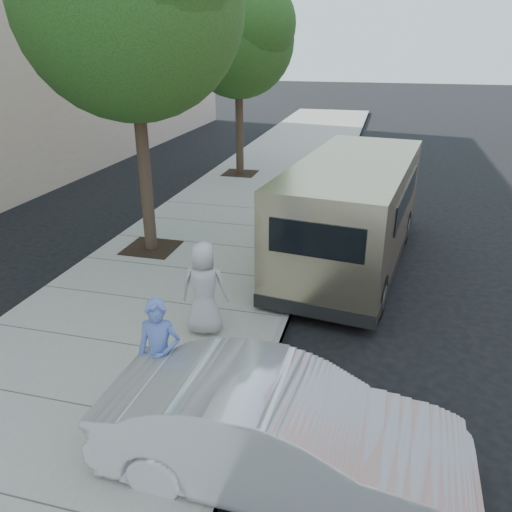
# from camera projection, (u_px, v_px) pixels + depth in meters

# --- Properties ---
(ground) EXTENTS (120.00, 120.00, 0.00)m
(ground) POSITION_uv_depth(u_px,v_px,m) (209.00, 314.00, 9.30)
(ground) COLOR black
(ground) RESTS_ON ground
(sidewalk) EXTENTS (5.00, 60.00, 0.15)m
(sidewalk) POSITION_uv_depth(u_px,v_px,m) (160.00, 304.00, 9.50)
(sidewalk) COLOR gray
(sidewalk) RESTS_ON ground
(curb_face) EXTENTS (0.12, 60.00, 0.16)m
(curb_face) POSITION_uv_depth(u_px,v_px,m) (285.00, 320.00, 8.94)
(curb_face) COLOR gray
(curb_face) RESTS_ON ground
(tree_far) EXTENTS (3.92, 3.80, 6.49)m
(tree_far) POSITION_uv_depth(u_px,v_px,m) (240.00, 35.00, 16.79)
(tree_far) COLOR black
(tree_far) RESTS_ON sidewalk
(parking_meter) EXTENTS (0.32, 0.15, 1.51)m
(parking_meter) POSITION_uv_depth(u_px,v_px,m) (277.00, 241.00, 9.32)
(parking_meter) COLOR gray
(parking_meter) RESTS_ON sidewalk
(van) EXTENTS (2.91, 6.67, 2.40)m
(van) POSITION_uv_depth(u_px,v_px,m) (352.00, 211.00, 10.92)
(van) COLOR tan
(van) RESTS_ON ground
(sedan) EXTENTS (4.21, 1.57, 1.38)m
(sedan) POSITION_uv_depth(u_px,v_px,m) (281.00, 434.00, 5.51)
(sedan) COLOR silver
(sedan) RESTS_ON ground
(person_officer) EXTENTS (0.64, 0.47, 1.59)m
(person_officer) POSITION_uv_depth(u_px,v_px,m) (160.00, 355.00, 6.45)
(person_officer) COLOR #5A71BF
(person_officer) RESTS_ON sidewalk
(person_green_shirt) EXTENTS (1.04, 0.95, 1.75)m
(person_green_shirt) POSITION_uv_depth(u_px,v_px,m) (282.00, 254.00, 9.33)
(person_green_shirt) COLOR #2C8736
(person_green_shirt) RESTS_ON sidewalk
(person_gray_shirt) EXTENTS (0.86, 0.64, 1.60)m
(person_gray_shirt) POSITION_uv_depth(u_px,v_px,m) (204.00, 288.00, 8.18)
(person_gray_shirt) COLOR #B2B2B4
(person_gray_shirt) RESTS_ON sidewalk
(person_striped_polo) EXTENTS (0.97, 1.06, 1.74)m
(person_striped_polo) POSITION_uv_depth(u_px,v_px,m) (281.00, 230.00, 10.52)
(person_striped_polo) COLOR gray
(person_striped_polo) RESTS_ON sidewalk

